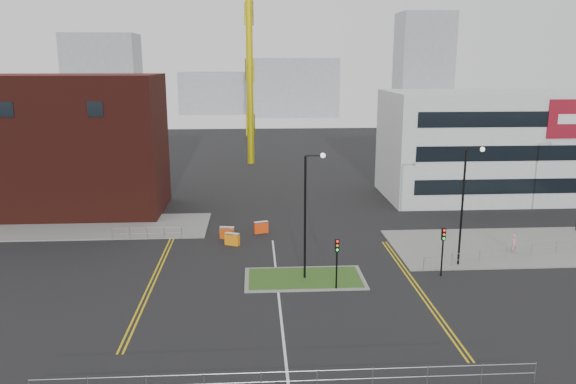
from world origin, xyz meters
name	(u,v)px	position (x,y,z in m)	size (l,w,h in m)	color
ground	(283,332)	(0.00, 0.00, 0.00)	(200.00, 200.00, 0.00)	black
pavement_left	(58,227)	(-20.00, 22.00, 0.06)	(28.00, 8.00, 0.12)	slate
pavement_right	(534,246)	(22.00, 14.00, 0.06)	(24.00, 10.00, 0.12)	slate
island_kerb	(305,278)	(2.00, 8.00, 0.04)	(8.60, 4.60, 0.08)	slate
grass_island	(305,278)	(2.00, 8.00, 0.06)	(8.00, 4.00, 0.12)	#264717
brick_building	(42,147)	(-22.97, 28.00, 6.85)	(24.20, 10.07, 14.24)	#421610
office_block	(496,145)	(26.01, 31.97, 6.00)	(25.00, 12.20, 12.00)	silver
streetlamp_island	(308,206)	(2.22, 8.00, 5.41)	(1.46, 0.36, 9.18)	black
streetlamp_right_near	(466,197)	(14.22, 10.00, 5.41)	(1.46, 0.36, 9.18)	black
traffic_light_island	(337,254)	(4.00, 5.98, 2.57)	(0.28, 0.33, 3.65)	black
traffic_light_right	(443,242)	(12.00, 7.98, 2.57)	(0.28, 0.33, 3.65)	black
railing_front	(289,377)	(0.00, -6.00, 0.78)	(24.05, 0.05, 1.10)	gray
railing_left	(147,231)	(-11.00, 18.00, 0.74)	(6.05, 0.05, 1.10)	gray
railing_right	(532,248)	(20.50, 11.50, 0.78)	(19.05, 5.05, 1.10)	gray
centre_line	(281,317)	(0.00, 2.00, 0.01)	(0.15, 30.00, 0.01)	silver
yellow_left_a	(155,272)	(-9.00, 10.00, 0.01)	(0.12, 24.00, 0.01)	gold
yellow_left_b	(159,272)	(-8.70, 10.00, 0.01)	(0.12, 24.00, 0.01)	gold
yellow_right_a	(415,287)	(9.50, 6.00, 0.01)	(0.12, 20.00, 0.01)	gold
yellow_right_b	(419,287)	(9.80, 6.00, 0.01)	(0.12, 20.00, 0.01)	gold
skyline_a	(103,78)	(-40.00, 120.00, 11.00)	(18.00, 12.00, 22.00)	gray
skyline_b	(294,87)	(10.00, 130.00, 8.00)	(24.00, 12.00, 16.00)	gray
skyline_c	(423,65)	(45.00, 125.00, 14.00)	(14.00, 12.00, 28.00)	gray
skyline_d	(232,93)	(-8.00, 140.00, 6.00)	(30.00, 12.00, 12.00)	gray
pedestrian	(514,244)	(19.44, 12.32, 0.83)	(0.61, 0.40, 1.66)	tan
barrier_left	(232,239)	(-3.47, 16.00, 0.57)	(1.31, 0.90, 1.06)	orange
barrier_mid	(227,232)	(-4.00, 17.87, 0.57)	(1.30, 0.60, 1.06)	#DA480C
barrier_right	(261,227)	(-0.97, 19.28, 0.58)	(1.35, 0.79, 1.07)	#F6410D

